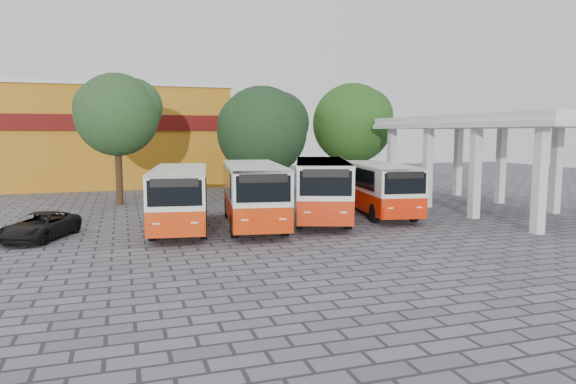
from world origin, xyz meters
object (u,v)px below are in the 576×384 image
object	(u,v)px
bus_centre_left	(253,190)
parked_car	(40,226)
bus_centre_right	(322,185)
bus_far_right	(379,185)
bus_far_left	(180,194)

from	to	relation	value
bus_centre_left	parked_car	bearing A→B (deg)	-169.83
bus_centre_left	bus_centre_right	xyz separation A→B (m)	(3.78, 0.73, 0.05)
parked_car	bus_far_right	bearing A→B (deg)	28.11
bus_far_right	parked_car	world-z (taller)	bus_far_right
bus_far_left	bus_centre_left	world-z (taller)	bus_centre_left
parked_car	bus_centre_left	bearing A→B (deg)	24.59
bus_centre_left	bus_far_right	world-z (taller)	bus_centre_left
bus_centre_right	bus_far_right	xyz separation A→B (m)	(3.53, 0.51, -0.16)
bus_far_left	parked_car	world-z (taller)	bus_far_left
bus_centre_left	parked_car	size ratio (longest dim) A/B	2.11
bus_far_left	bus_centre_right	xyz separation A→B (m)	(7.19, 0.42, 0.12)
bus_far_left	parked_car	bearing A→B (deg)	-165.29
bus_far_left	bus_centre_right	distance (m)	7.20
bus_far_right	parked_car	size ratio (longest dim) A/B	1.97
bus_far_left	parked_car	distance (m)	5.99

